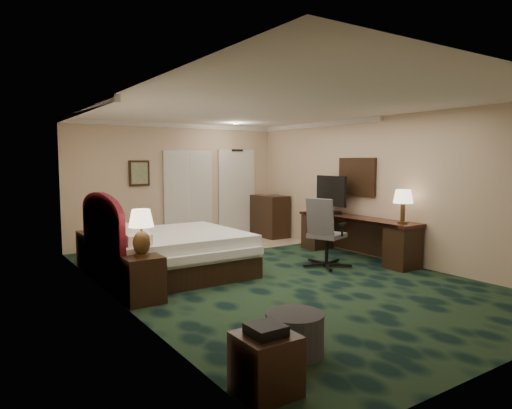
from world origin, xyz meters
TOP-DOWN VIEW (x-y plane):
  - floor at (0.00, 0.00)m, footprint 5.00×7.50m
  - ceiling at (0.00, 0.00)m, footprint 5.00×7.50m
  - wall_back at (0.00, 3.75)m, footprint 5.00×0.00m
  - wall_left at (-2.50, 0.00)m, footprint 0.00×7.50m
  - wall_right at (2.50, 0.00)m, footprint 0.00×7.50m
  - crown_molding at (0.00, 0.00)m, footprint 5.00×7.50m
  - tile_patch at (0.90, 2.90)m, footprint 3.20×1.70m
  - headboard at (-2.44, 1.00)m, footprint 0.12×2.00m
  - entry_door at (1.55, 3.72)m, footprint 1.02×0.06m
  - closet_doors at (0.25, 3.71)m, footprint 1.20×0.06m
  - wall_art at (-0.90, 3.71)m, footprint 0.45×0.06m
  - wall_mirror at (2.46, 0.60)m, footprint 0.05×0.95m
  - bed at (-1.31, 1.04)m, footprint 2.19×2.03m
  - nightstand_near at (-2.23, -0.08)m, footprint 0.49×0.56m
  - nightstand_far at (-2.23, 2.31)m, footprint 0.50×0.58m
  - lamp_near at (-2.22, -0.09)m, footprint 0.34×0.34m
  - lamp_far at (-2.22, 2.25)m, footprint 0.37×0.37m
  - bed_bench at (-0.17, 1.12)m, footprint 0.68×1.50m
  - ottoman at (-1.58, -2.51)m, footprint 0.62×0.62m
  - side_table at (-2.24, -2.97)m, footprint 0.45×0.45m
  - desk at (2.19, 0.34)m, footprint 0.59×2.72m
  - tv at (2.21, 1.07)m, footprint 0.24×1.00m
  - desk_lamp at (2.22, -0.72)m, footprint 0.42×0.42m
  - desk_chair at (1.19, 0.07)m, footprint 0.90×0.88m
  - minibar at (2.18, 3.20)m, footprint 0.54×0.97m

SIDE VIEW (x-z plane):
  - floor at x=0.00m, z-range 0.00..0.00m
  - tile_patch at x=0.90m, z-range 0.00..0.01m
  - ottoman at x=-1.58m, z-range 0.00..0.40m
  - side_table at x=-2.24m, z-range 0.00..0.49m
  - bed_bench at x=-0.17m, z-range 0.00..0.49m
  - nightstand_near at x=-2.23m, z-range 0.00..0.62m
  - nightstand_far at x=-2.23m, z-range 0.00..0.63m
  - bed at x=-1.31m, z-range 0.00..0.69m
  - desk at x=2.19m, z-range 0.00..0.79m
  - minibar at x=2.18m, z-range 0.00..1.02m
  - desk_chair at x=1.19m, z-range 0.00..1.23m
  - headboard at x=-2.44m, z-range 0.00..1.40m
  - lamp_near at x=-2.22m, z-range 0.62..1.23m
  - lamp_far at x=-2.22m, z-range 0.63..1.24m
  - entry_door at x=1.55m, z-range -0.04..2.14m
  - closet_doors at x=0.25m, z-range 0.00..2.10m
  - desk_lamp at x=2.22m, z-range 0.79..1.38m
  - tv at x=2.21m, z-range 0.79..1.56m
  - wall_back at x=0.00m, z-range 0.00..2.70m
  - wall_left at x=-2.50m, z-range 0.00..2.70m
  - wall_right at x=2.50m, z-range 0.00..2.70m
  - wall_mirror at x=2.46m, z-range 1.18..1.93m
  - wall_art at x=-0.90m, z-range 1.33..1.88m
  - crown_molding at x=0.00m, z-range 2.60..2.70m
  - ceiling at x=0.00m, z-range 2.70..2.70m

